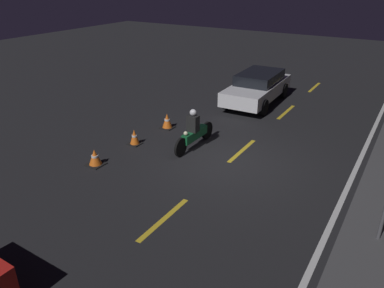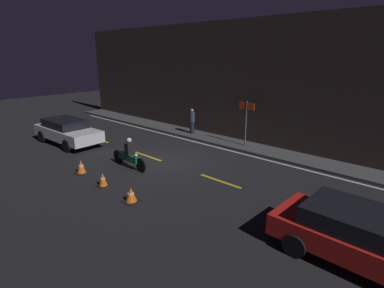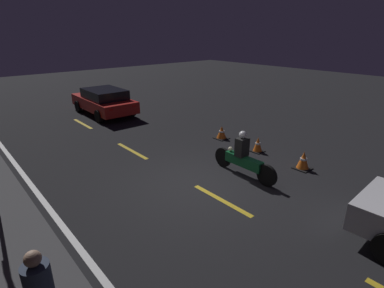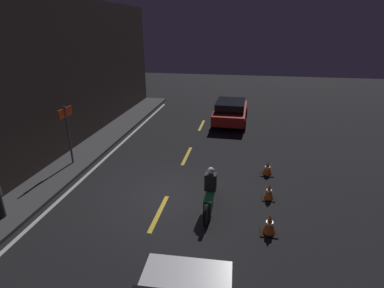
{
  "view_description": "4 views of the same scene",
  "coord_description": "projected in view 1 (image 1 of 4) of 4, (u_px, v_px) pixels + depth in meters",
  "views": [
    {
      "loc": [
        9.5,
        4.49,
        5.41
      ],
      "look_at": [
        1.68,
        -0.32,
        1.21
      ],
      "focal_mm": 35.0,
      "sensor_mm": 36.0,
      "label": 1
    },
    {
      "loc": [
        10.1,
        -8.9,
        4.86
      ],
      "look_at": [
        1.95,
        0.03,
        1.23
      ],
      "focal_mm": 28.0,
      "sensor_mm": 36.0,
      "label": 2
    },
    {
      "loc": [
        -5.56,
        4.99,
        4.09
      ],
      "look_at": [
        0.34,
        -0.15,
        1.13
      ],
      "focal_mm": 28.0,
      "sensor_mm": 36.0,
      "label": 3
    },
    {
      "loc": [
        -8.57,
        -2.41,
        5.41
      ],
      "look_at": [
        1.84,
        -0.54,
        1.25
      ],
      "focal_mm": 28.0,
      "sensor_mm": 36.0,
      "label": 4
    }
  ],
  "objects": [
    {
      "name": "sedan_white",
      "position": [
        258.0,
        87.0,
        16.89
      ],
      "size": [
        4.62,
        2.01,
        1.38
      ],
      "rotation": [
        0.0,
        0.0,
        0.04
      ],
      "color": "silver",
      "rests_on": "ground"
    },
    {
      "name": "lane_dash_a",
      "position": [
        314.0,
        87.0,
        19.5
      ],
      "size": [
        2.0,
        0.14,
        0.01
      ],
      "color": "gold",
      "rests_on": "ground"
    },
    {
      "name": "lane_dash_d",
      "position": [
        164.0,
        219.0,
        9.04
      ],
      "size": [
        2.0,
        0.14,
        0.01
      ],
      "color": "gold",
      "rests_on": "ground"
    },
    {
      "name": "motorcycle",
      "position": [
        194.0,
        132.0,
        12.57
      ],
      "size": [
        2.32,
        0.36,
        1.39
      ],
      "rotation": [
        0.0,
        0.0,
        -0.01
      ],
      "color": "black",
      "rests_on": "ground"
    },
    {
      "name": "lane_dash_c",
      "position": [
        242.0,
        151.0,
        12.52
      ],
      "size": [
        2.0,
        0.14,
        0.01
      ],
      "color": "gold",
      "rests_on": "ground"
    },
    {
      "name": "traffic_cone_near",
      "position": [
        167.0,
        121.0,
        14.27
      ],
      "size": [
        0.49,
        0.49,
        0.58
      ],
      "color": "black",
      "rests_on": "ground"
    },
    {
      "name": "traffic_cone_mid",
      "position": [
        134.0,
        137.0,
        12.9
      ],
      "size": [
        0.42,
        0.42,
        0.54
      ],
      "color": "black",
      "rests_on": "ground"
    },
    {
      "name": "ground_plane",
      "position": [
        229.0,
        162.0,
        11.75
      ],
      "size": [
        56.0,
        56.0,
        0.0
      ],
      "primitive_type": "plane",
      "color": "black"
    },
    {
      "name": "traffic_cone_far",
      "position": [
        95.0,
        157.0,
        11.5
      ],
      "size": [
        0.51,
        0.51,
        0.52
      ],
      "color": "black",
      "rests_on": "ground"
    },
    {
      "name": "lane_solid_kerb",
      "position": [
        345.0,
        194.0,
        10.08
      ],
      "size": [
        25.2,
        0.14,
        0.01
      ],
      "color": "silver",
      "rests_on": "ground"
    },
    {
      "name": "lane_dash_b",
      "position": [
        286.0,
        112.0,
        16.01
      ],
      "size": [
        2.0,
        0.14,
        0.01
      ],
      "color": "gold",
      "rests_on": "ground"
    }
  ]
}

